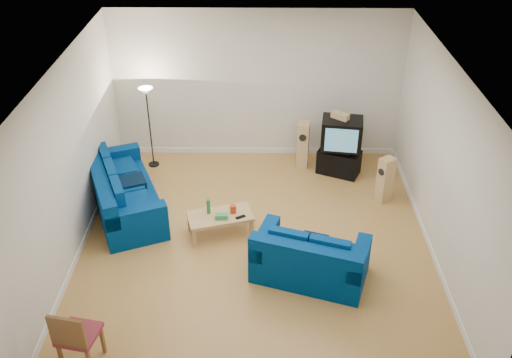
{
  "coord_description": "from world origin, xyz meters",
  "views": [
    {
      "loc": [
        0.09,
        -7.78,
        6.25
      ],
      "look_at": [
        0.0,
        0.4,
        1.1
      ],
      "focal_mm": 40.0,
      "sensor_mm": 36.0,
      "label": 1
    }
  ],
  "objects_px": {
    "sofa_three_seat": "(121,195)",
    "television": "(342,134)",
    "coffee_table": "(220,217)",
    "tv_stand": "(339,162)",
    "sofa_loveseat": "(309,261)"
  },
  "relations": [
    {
      "from": "tv_stand",
      "to": "coffee_table",
      "type": "bearing_deg",
      "value": -113.67
    },
    {
      "from": "tv_stand",
      "to": "television",
      "type": "xyz_separation_m",
      "value": [
        0.0,
        -0.01,
        0.67
      ]
    },
    {
      "from": "sofa_loveseat",
      "to": "tv_stand",
      "type": "distance_m",
      "value": 3.35
    },
    {
      "from": "coffee_table",
      "to": "television",
      "type": "bearing_deg",
      "value": 41.96
    },
    {
      "from": "coffee_table",
      "to": "tv_stand",
      "type": "relative_size",
      "value": 1.46
    },
    {
      "from": "sofa_three_seat",
      "to": "television",
      "type": "xyz_separation_m",
      "value": [
        4.21,
        1.4,
        0.57
      ]
    },
    {
      "from": "sofa_three_seat",
      "to": "television",
      "type": "bearing_deg",
      "value": 85.84
    },
    {
      "from": "tv_stand",
      "to": "television",
      "type": "height_order",
      "value": "television"
    },
    {
      "from": "coffee_table",
      "to": "television",
      "type": "distance_m",
      "value": 3.19
    },
    {
      "from": "sofa_loveseat",
      "to": "sofa_three_seat",
      "type": "bearing_deg",
      "value": 169.75
    },
    {
      "from": "sofa_loveseat",
      "to": "coffee_table",
      "type": "height_order",
      "value": "sofa_loveseat"
    },
    {
      "from": "sofa_loveseat",
      "to": "television",
      "type": "distance_m",
      "value": 3.39
    },
    {
      "from": "tv_stand",
      "to": "sofa_three_seat",
      "type": "bearing_deg",
      "value": -137.29
    },
    {
      "from": "sofa_three_seat",
      "to": "television",
      "type": "height_order",
      "value": "television"
    },
    {
      "from": "television",
      "to": "coffee_table",
      "type": "bearing_deg",
      "value": -129.85
    }
  ]
}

